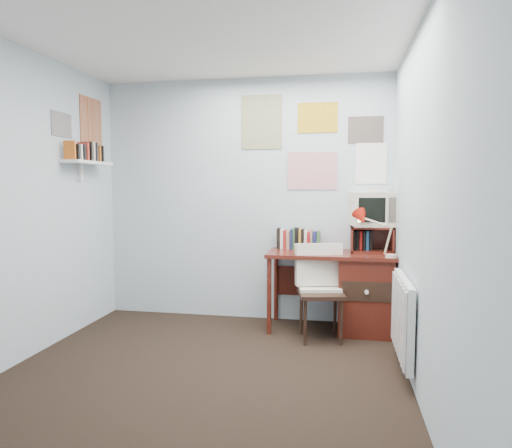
{
  "coord_description": "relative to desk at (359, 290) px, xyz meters",
  "views": [
    {
      "loc": [
        0.99,
        -2.92,
        1.4
      ],
      "look_at": [
        0.27,
        0.97,
        1.07
      ],
      "focal_mm": 32.0,
      "sensor_mm": 36.0,
      "label": 1
    }
  ],
  "objects": [
    {
      "name": "crt_tv",
      "position": [
        0.12,
        0.13,
        0.78
      ],
      "size": [
        0.43,
        0.41,
        0.36
      ],
      "primitive_type": "cube",
      "rotation": [
        0.0,
        0.0,
        0.17
      ],
      "color": "beige",
      "rests_on": "tv_riser"
    },
    {
      "name": "ground",
      "position": [
        -1.17,
        -1.48,
        -0.41
      ],
      "size": [
        3.5,
        3.5,
        0.0
      ],
      "primitive_type": "plane",
      "color": "black",
      "rests_on": "ground"
    },
    {
      "name": "desk",
      "position": [
        0.0,
        0.0,
        0.0
      ],
      "size": [
        1.2,
        0.55,
        0.76
      ],
      "color": "#4F1A12",
      "rests_on": "ground"
    },
    {
      "name": "book_row",
      "position": [
        -0.51,
        0.18,
        0.46
      ],
      "size": [
        0.6,
        0.14,
        0.22
      ],
      "primitive_type": "cube",
      "color": "#4F1A12",
      "rests_on": "desk"
    },
    {
      "name": "tv_riser",
      "position": [
        0.12,
        0.11,
        0.48
      ],
      "size": [
        0.4,
        0.3,
        0.25
      ],
      "primitive_type": "cube",
      "color": "#4F1A12",
      "rests_on": "desk"
    },
    {
      "name": "wall_shelf",
      "position": [
        -2.57,
        -0.38,
        1.21
      ],
      "size": [
        0.2,
        0.62,
        0.24
      ],
      "primitive_type": "cube",
      "color": "white",
      "rests_on": "left_wall"
    },
    {
      "name": "posters_back",
      "position": [
        -0.47,
        0.26,
        1.44
      ],
      "size": [
        1.2,
        0.01,
        0.9
      ],
      "primitive_type": "cube",
      "color": "white",
      "rests_on": "back_wall"
    },
    {
      "name": "desk_lamp",
      "position": [
        0.27,
        -0.22,
        0.54
      ],
      "size": [
        0.27,
        0.24,
        0.38
      ],
      "primitive_type": "cube",
      "rotation": [
        0.0,
        0.0,
        -0.04
      ],
      "color": "#B2190B",
      "rests_on": "desk"
    },
    {
      "name": "back_wall",
      "position": [
        -1.17,
        0.27,
        0.84
      ],
      "size": [
        3.0,
        0.02,
        2.5
      ],
      "primitive_type": "cube",
      "color": "#AEBDC7",
      "rests_on": "ground"
    },
    {
      "name": "right_wall",
      "position": [
        0.33,
        -1.48,
        0.84
      ],
      "size": [
        0.02,
        3.5,
        2.5
      ],
      "primitive_type": "cube",
      "color": "#AEBDC7",
      "rests_on": "ground"
    },
    {
      "name": "posters_left",
      "position": [
        -2.67,
        -0.38,
        1.59
      ],
      "size": [
        0.01,
        0.7,
        0.6
      ],
      "primitive_type": "cube",
      "color": "white",
      "rests_on": "left_wall"
    },
    {
      "name": "ceiling",
      "position": [
        -1.17,
        -1.48,
        2.09
      ],
      "size": [
        3.0,
        3.5,
        0.02
      ],
      "primitive_type": "cube",
      "color": "white",
      "rests_on": "back_wall"
    },
    {
      "name": "desk_chair",
      "position": [
        -0.35,
        -0.3,
        0.02
      ],
      "size": [
        0.5,
        0.49,
        0.84
      ],
      "primitive_type": "cube",
      "rotation": [
        0.0,
        0.0,
        0.2
      ],
      "color": "black",
      "rests_on": "ground"
    },
    {
      "name": "radiator",
      "position": [
        0.29,
        -0.93,
        0.01
      ],
      "size": [
        0.09,
        0.8,
        0.6
      ],
      "primitive_type": "cube",
      "color": "white",
      "rests_on": "right_wall"
    }
  ]
}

